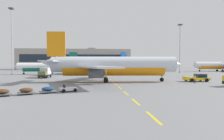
# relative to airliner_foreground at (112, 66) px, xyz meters

# --- Properties ---
(ground) EXTENTS (400.00, 400.00, 0.00)m
(ground) POSITION_rel_airliner_foreground_xyz_m (22.36, 13.47, -3.95)
(ground) COLOR slate
(apron_paint_markings) EXTENTS (8.00, 95.04, 0.01)m
(apron_paint_markings) POSITION_rel_airliner_foreground_xyz_m (0.36, 10.31, -3.95)
(apron_paint_markings) COLOR yellow
(apron_paint_markings) RESTS_ON ground
(airliner_foreground) EXTENTS (34.80, 34.56, 12.20)m
(airliner_foreground) POSITION_rel_airliner_foreground_xyz_m (0.00, 0.00, 0.00)
(airliner_foreground) COLOR silver
(airliner_foreground) RESTS_ON ground
(pushback_tug) EXTENTS (6.01, 3.21, 2.08)m
(pushback_tug) POSITION_rel_airliner_foreground_xyz_m (21.38, -1.33, -3.05)
(pushback_tug) COLOR yellow
(pushback_tug) RESTS_ON ground
(airliner_mid_left) EXTENTS (31.95, 29.67, 12.35)m
(airliner_mid_left) POSITION_rel_airliner_foreground_xyz_m (4.98, 72.62, 0.05)
(airliner_mid_left) COLOR white
(airliner_mid_left) RESTS_ON ground
(airliner_far_center) EXTENTS (31.50, 31.41, 11.07)m
(airliner_far_center) POSITION_rel_airliner_foreground_xyz_m (67.82, 57.92, -0.37)
(airliner_far_center) COLOR silver
(airliner_far_center) RESTS_ON ground
(airliner_far_right) EXTENTS (27.19, 26.86, 9.53)m
(airliner_far_right) POSITION_rel_airliner_foreground_xyz_m (-23.46, 37.25, -0.87)
(airliner_far_right) COLOR white
(airliner_far_right) RESTS_ON ground
(fuel_service_truck) EXTENTS (2.91, 7.10, 3.14)m
(fuel_service_truck) POSITION_rel_airliner_foreground_xyz_m (-19.75, 16.28, -2.30)
(fuel_service_truck) COLOR black
(fuel_service_truck) RESTS_ON ground
(baggage_train) EXTENTS (11.29, 5.77, 1.14)m
(baggage_train) POSITION_rel_airliner_foreground_xyz_m (-12.72, -17.65, -3.42)
(baggage_train) COLOR silver
(baggage_train) RESTS_ON ground
(ground_crew_worker) EXTENTS (0.70, 0.35, 1.77)m
(ground_crew_worker) POSITION_rel_airliner_foreground_xyz_m (18.56, -5.29, -2.93)
(ground_crew_worker) COLOR #191E38
(ground_crew_worker) RESTS_ON ground
(apron_light_mast_near) EXTENTS (1.80, 1.80, 27.74)m
(apron_light_mast_near) POSITION_rel_airliner_foreground_xyz_m (-38.32, 37.75, 13.08)
(apron_light_mast_near) COLOR slate
(apron_light_mast_near) RESTS_ON ground
(apron_light_mast_far) EXTENTS (1.80, 1.80, 23.94)m
(apron_light_mast_far) POSITION_rel_airliner_foreground_xyz_m (38.42, 44.64, 11.01)
(apron_light_mast_far) COLOR slate
(apron_light_mast_far) RESTS_ON ground
(terminal_satellite) EXTENTS (85.28, 24.24, 17.27)m
(terminal_satellite) POSITION_rel_airliner_foreground_xyz_m (-18.27, 110.15, 3.90)
(terminal_satellite) COLOR #9E998E
(terminal_satellite) RESTS_ON ground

